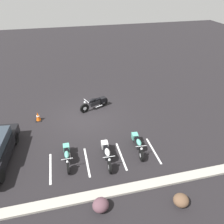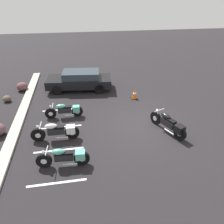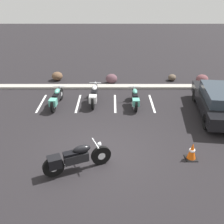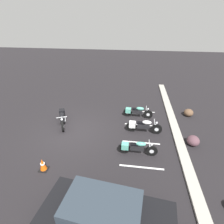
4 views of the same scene
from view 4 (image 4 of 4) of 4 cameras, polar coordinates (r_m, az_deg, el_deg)
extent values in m
plane|color=black|center=(11.19, -12.63, -6.09)|extent=(60.00, 60.00, 0.00)
cylinder|color=black|center=(11.18, -15.78, -4.49)|extent=(0.67, 0.37, 0.68)
cylinder|color=silver|center=(11.18, -15.78, -4.49)|extent=(0.29, 0.22, 0.26)
cylinder|color=black|center=(12.55, -15.90, -0.61)|extent=(0.67, 0.37, 0.68)
cylinder|color=silver|center=(12.55, -15.90, -0.61)|extent=(0.29, 0.22, 0.26)
cube|color=black|center=(11.83, -15.94, -1.68)|extent=(0.83, 0.57, 0.31)
ellipsoid|color=black|center=(11.51, -16.11, -0.99)|extent=(0.63, 0.47, 0.25)
cube|color=black|center=(11.88, -16.09, -0.41)|extent=(0.51, 0.40, 0.08)
cube|color=black|center=(12.42, -16.01, 0.02)|extent=(0.52, 0.50, 0.35)
cylinder|color=silver|center=(11.14, -15.97, -3.01)|extent=(0.27, 0.16, 0.55)
cylinder|color=silver|center=(11.06, -16.16, -1.67)|extent=(0.28, 0.60, 0.04)
sphere|color=silver|center=(10.99, -16.09, -2.38)|extent=(0.14, 0.14, 0.14)
cylinder|color=silver|center=(12.19, -15.10, -2.24)|extent=(0.55, 0.28, 0.07)
cylinder|color=black|center=(12.35, 11.70, -0.75)|extent=(0.15, 0.62, 0.61)
cylinder|color=silver|center=(12.35, 11.70, -0.75)|extent=(0.13, 0.24, 0.23)
cylinder|color=black|center=(12.40, 5.10, -0.09)|extent=(0.15, 0.62, 0.61)
cylinder|color=silver|center=(12.40, 5.10, -0.09)|extent=(0.13, 0.24, 0.23)
cube|color=black|center=(12.29, 8.23, 0.16)|extent=(0.31, 0.72, 0.28)
ellipsoid|color=#59B29E|center=(12.16, 9.17, 1.11)|extent=(0.28, 0.53, 0.22)
cube|color=black|center=(12.21, 7.55, 1.00)|extent=(0.25, 0.42, 0.07)
cube|color=#59B29E|center=(12.31, 5.35, 0.56)|extent=(0.36, 0.39, 0.31)
cylinder|color=silver|center=(12.23, 11.29, 0.28)|extent=(0.07, 0.25, 0.49)
cylinder|color=silver|center=(12.12, 11.14, 1.30)|extent=(0.57, 0.07, 0.03)
sphere|color=silver|center=(12.15, 11.67, 0.94)|extent=(0.13, 0.13, 0.13)
cylinder|color=silver|center=(12.54, 7.14, -0.56)|extent=(0.10, 0.51, 0.06)
cylinder|color=black|center=(10.87, 14.33, -5.42)|extent=(0.14, 0.65, 0.64)
cylinder|color=silver|center=(10.87, 14.33, -5.42)|extent=(0.13, 0.25, 0.24)
cylinder|color=black|center=(10.82, 6.34, -4.78)|extent=(0.14, 0.65, 0.64)
cylinder|color=silver|center=(10.82, 6.34, -4.78)|extent=(0.13, 0.25, 0.24)
cube|color=black|center=(10.74, 10.15, -4.45)|extent=(0.30, 0.75, 0.29)
ellipsoid|color=white|center=(10.60, 11.33, -3.34)|extent=(0.27, 0.56, 0.23)
cube|color=black|center=(10.63, 9.35, -3.50)|extent=(0.25, 0.44, 0.08)
cube|color=white|center=(10.72, 6.65, -4.02)|extent=(0.37, 0.40, 0.33)
cylinder|color=silver|center=(10.72, 13.87, -4.26)|extent=(0.07, 0.26, 0.52)
cylinder|color=silver|center=(10.58, 13.72, -3.08)|extent=(0.61, 0.06, 0.04)
sphere|color=silver|center=(10.64, 14.35, -3.49)|extent=(0.14, 0.14, 0.14)
cylinder|color=silver|center=(11.00, 8.77, -5.23)|extent=(0.09, 0.54, 0.07)
cylinder|color=black|center=(9.27, 12.81, -12.25)|extent=(0.11, 0.59, 0.59)
cylinder|color=silver|center=(9.27, 12.81, -12.25)|extent=(0.11, 0.23, 0.23)
cylinder|color=black|center=(9.21, 3.97, -11.73)|extent=(0.11, 0.59, 0.59)
cylinder|color=silver|center=(9.21, 3.97, -11.73)|extent=(0.11, 0.23, 0.23)
cube|color=black|center=(9.13, 8.17, -11.36)|extent=(0.25, 0.69, 0.27)
ellipsoid|color=#59B29E|center=(8.98, 9.45, -10.24)|extent=(0.24, 0.51, 0.22)
cube|color=black|center=(9.01, 7.26, -10.43)|extent=(0.22, 0.40, 0.07)
cube|color=#59B29E|center=(9.11, 4.29, -10.98)|extent=(0.33, 0.36, 0.31)
cylinder|color=silver|center=(9.11, 12.28, -11.10)|extent=(0.05, 0.24, 0.48)
cylinder|color=silver|center=(8.95, 12.09, -9.93)|extent=(0.56, 0.03, 0.03)
sphere|color=silver|center=(9.01, 12.79, -10.33)|extent=(0.13, 0.13, 0.13)
cylinder|color=silver|center=(9.39, 6.67, -12.04)|extent=(0.06, 0.50, 0.06)
cylinder|color=black|center=(7.16, 12.58, -28.57)|extent=(0.29, 0.66, 0.64)
cylinder|color=black|center=(7.52, -10.89, -24.27)|extent=(0.29, 0.66, 0.64)
cube|color=black|center=(6.60, -1.62, -31.14)|extent=(2.29, 4.48, 0.55)
cube|color=#2D3842|center=(6.20, -3.21, -28.50)|extent=(1.78, 2.57, 0.45)
cube|color=#A8A399|center=(10.90, 20.82, -8.16)|extent=(18.00, 0.50, 0.12)
ellipsoid|color=brown|center=(13.54, 23.73, -0.19)|extent=(0.66, 0.63, 0.52)
ellipsoid|color=brown|center=(10.67, 24.99, -8.50)|extent=(0.84, 0.81, 0.57)
cube|color=black|center=(9.14, -21.35, -16.97)|extent=(0.40, 0.40, 0.03)
cone|color=#EA590F|center=(8.93, -21.70, -15.59)|extent=(0.32, 0.32, 0.64)
cylinder|color=white|center=(8.91, -21.74, -15.45)|extent=(0.20, 0.20, 0.06)
cube|color=white|center=(13.26, 9.31, 0.18)|extent=(0.10, 2.10, 0.00)
cube|color=white|center=(11.67, 9.38, -4.15)|extent=(0.10, 2.10, 0.00)
cube|color=white|center=(10.15, 9.48, -9.81)|extent=(0.10, 2.10, 0.00)
cube|color=white|center=(8.78, 9.60, -17.35)|extent=(0.10, 2.10, 0.00)
camera|label=1|loc=(11.64, 65.93, 23.88)|focal=35.00mm
camera|label=2|loc=(17.48, 7.28, 27.54)|focal=35.00mm
camera|label=3|loc=(13.94, -49.31, 16.78)|focal=42.00mm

